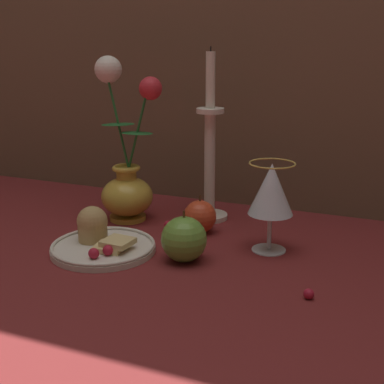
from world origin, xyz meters
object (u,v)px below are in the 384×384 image
object	(u,v)px
vase	(126,172)
apple_near_glass	(184,239)
plate_with_pastries	(100,240)
candlestick	(210,157)
apple_beside_vase	(200,217)
wine_glass	(271,192)

from	to	relation	value
vase	apple_near_glass	world-z (taller)	vase
vase	plate_with_pastries	bearing A→B (deg)	-77.15
candlestick	apple_near_glass	distance (m)	0.26
apple_near_glass	plate_with_pastries	bearing A→B (deg)	-175.44
candlestick	vase	bearing A→B (deg)	-155.74
apple_beside_vase	apple_near_glass	world-z (taller)	apple_near_glass
plate_with_pastries	candlestick	size ratio (longest dim) A/B	0.53
apple_near_glass	apple_beside_vase	bearing A→B (deg)	100.87
vase	candlestick	size ratio (longest dim) A/B	0.95
vase	candlestick	world-z (taller)	candlestick
vase	plate_with_pastries	world-z (taller)	vase
plate_with_pastries	wine_glass	xyz separation A→B (m)	(0.29, 0.12, 0.09)
apple_beside_vase	candlestick	bearing A→B (deg)	98.69
plate_with_pastries	apple_near_glass	distance (m)	0.16
candlestick	wine_glass	bearing A→B (deg)	-37.95
plate_with_pastries	apple_near_glass	world-z (taller)	apple_near_glass
vase	apple_beside_vase	world-z (taller)	vase
plate_with_pastries	vase	bearing A→B (deg)	102.85
vase	plate_with_pastries	distance (m)	0.20
plate_with_pastries	wine_glass	distance (m)	0.32
vase	apple_near_glass	bearing A→B (deg)	-38.68
plate_with_pastries	apple_near_glass	bearing A→B (deg)	4.56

